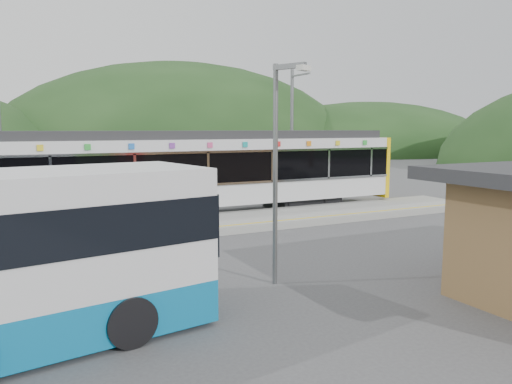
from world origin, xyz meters
name	(u,v)px	position (x,y,z in m)	size (l,w,h in m)	color
ground	(244,246)	(0.00, 0.00, 0.00)	(120.00, 120.00, 0.00)	#4C4C4F
hills	(312,209)	(6.19, 5.29, 0.00)	(146.00, 149.00, 26.00)	#1E3D19
platform	(207,224)	(0.00, 3.30, 0.15)	(26.00, 3.20, 0.30)	#9E9E99
yellow_line	(220,226)	(0.00, 2.00, 0.30)	(26.00, 0.10, 0.01)	yellow
train	(185,170)	(0.07, 6.00, 2.06)	(20.44, 3.01, 3.74)	black
catenary_mast_east	(292,132)	(7.00, 8.56, 3.65)	(0.18, 1.80, 7.00)	slate
lamp_post	(278,155)	(-1.05, -4.11, 3.23)	(0.45, 1.02, 5.38)	slate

